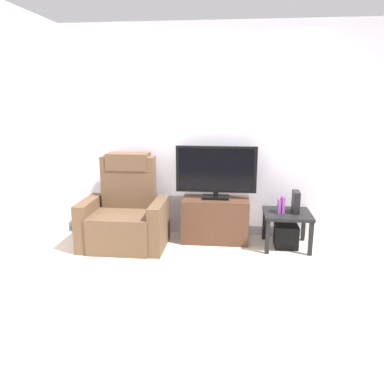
# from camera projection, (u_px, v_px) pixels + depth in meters

# --- Properties ---
(ground_plane) EXTENTS (6.40, 6.40, 0.00)m
(ground_plane) POSITION_uv_depth(u_px,v_px,m) (202.00, 270.00, 3.98)
(ground_plane) COLOR beige
(wall_back) EXTENTS (6.40, 0.06, 2.60)m
(wall_back) POSITION_uv_depth(u_px,v_px,m) (210.00, 133.00, 4.77)
(wall_back) COLOR silver
(wall_back) RESTS_ON ground
(wall_side) EXTENTS (0.06, 4.48, 2.60)m
(wall_side) POSITION_uv_depth(u_px,v_px,m) (16.00, 141.00, 3.87)
(wall_side) COLOR silver
(wall_side) RESTS_ON ground
(tv_stand) EXTENTS (0.81, 0.41, 0.54)m
(tv_stand) POSITION_uv_depth(u_px,v_px,m) (215.00, 220.00, 4.74)
(tv_stand) COLOR #4C2D1E
(tv_stand) RESTS_ON ground
(television) EXTENTS (0.97, 0.20, 0.64)m
(television) POSITION_uv_depth(u_px,v_px,m) (216.00, 171.00, 4.62)
(television) COLOR black
(television) RESTS_ON tv_stand
(recliner_armchair) EXTENTS (0.98, 0.78, 1.08)m
(recliner_armchair) POSITION_uv_depth(u_px,v_px,m) (125.00, 214.00, 4.60)
(recliner_armchair) COLOR brown
(recliner_armchair) RESTS_ON ground
(side_table) EXTENTS (0.54, 0.54, 0.43)m
(side_table) POSITION_uv_depth(u_px,v_px,m) (287.00, 218.00, 4.52)
(side_table) COLOR black
(side_table) RESTS_ON ground
(subwoofer_box) EXTENTS (0.27, 0.27, 0.27)m
(subwoofer_box) POSITION_uv_depth(u_px,v_px,m) (286.00, 236.00, 4.57)
(subwoofer_box) COLOR black
(subwoofer_box) RESTS_ON ground
(book_leftmost) EXTENTS (0.03, 0.12, 0.16)m
(book_leftmost) POSITION_uv_depth(u_px,v_px,m) (279.00, 206.00, 4.48)
(book_leftmost) COLOR purple
(book_leftmost) RESTS_ON side_table
(book_middle) EXTENTS (0.03, 0.13, 0.20)m
(book_middle) POSITION_uv_depth(u_px,v_px,m) (283.00, 204.00, 4.47)
(book_middle) COLOR purple
(book_middle) RESTS_ON side_table
(game_console) EXTENTS (0.07, 0.20, 0.25)m
(game_console) POSITION_uv_depth(u_px,v_px,m) (296.00, 202.00, 4.48)
(game_console) COLOR black
(game_console) RESTS_ON side_table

